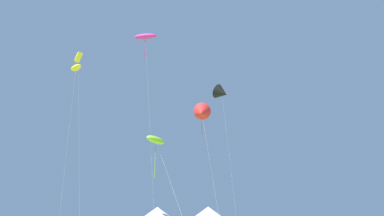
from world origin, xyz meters
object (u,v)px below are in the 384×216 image
(festival_tent_center, at_px, (157,216))
(kite_magenta_parafoil, at_px, (145,37))
(kite_red_delta, at_px, (202,112))
(kite_black_delta, at_px, (222,93))
(festival_tent_left, at_px, (208,216))
(kite_lime_parafoil, at_px, (156,140))
(kite_yellow_parafoil, at_px, (76,68))
(kite_yellow_box, at_px, (79,58))

(festival_tent_center, bearing_deg, kite_magenta_parafoil, -108.34)
(kite_red_delta, height_order, kite_black_delta, kite_black_delta)
(kite_red_delta, height_order, festival_tent_left, kite_red_delta)
(kite_red_delta, xyz_separation_m, kite_magenta_parafoil, (-7.17, 9.46, 14.84))
(kite_black_delta, bearing_deg, kite_lime_parafoil, -112.38)
(kite_lime_parafoil, bearing_deg, kite_red_delta, 67.74)
(kite_yellow_parafoil, relative_size, kite_magenta_parafoil, 0.86)
(kite_red_delta, height_order, kite_yellow_box, kite_yellow_box)
(kite_black_delta, distance_m, festival_tent_center, 24.58)
(kite_magenta_parafoil, bearing_deg, kite_lime_parafoil, -89.87)
(festival_tent_center, bearing_deg, kite_lime_parafoil, -95.29)
(festival_tent_left, bearing_deg, kite_black_delta, -37.54)
(kite_black_delta, distance_m, festival_tent_left, 21.97)
(kite_black_delta, bearing_deg, kite_yellow_box, -158.56)
(kite_yellow_parafoil, xyz_separation_m, kite_red_delta, (18.15, -14.73, -10.81))
(kite_yellow_box, bearing_deg, kite_lime_parafoil, -69.12)
(festival_tent_left, bearing_deg, kite_yellow_parafoil, -166.95)
(kite_yellow_box, bearing_deg, kite_red_delta, -26.86)
(kite_black_delta, relative_size, festival_tent_left, 4.94)
(kite_yellow_parafoil, xyz_separation_m, kite_magenta_parafoil, (10.98, -5.27, 4.03))
(kite_lime_parafoil, distance_m, festival_tent_center, 38.03)
(festival_tent_center, bearing_deg, kite_black_delta, -9.45)
(kite_magenta_parafoil, distance_m, kite_lime_parafoil, 34.78)
(festival_tent_center, bearing_deg, festival_tent_left, -0.00)
(kite_magenta_parafoil, height_order, kite_yellow_box, kite_magenta_parafoil)
(kite_black_delta, height_order, festival_tent_left, kite_black_delta)
(kite_lime_parafoil, xyz_separation_m, festival_tent_left, (12.24, 37.49, -5.32))
(kite_red_delta, bearing_deg, kite_black_delta, 67.50)
(kite_yellow_box, relative_size, kite_black_delta, 1.00)
(festival_tent_center, distance_m, festival_tent_left, 8.77)
(kite_black_delta, height_order, festival_tent_center, kite_black_delta)
(kite_red_delta, xyz_separation_m, festival_tent_center, (-3.63, 20.13, -12.68))
(kite_red_delta, bearing_deg, kite_yellow_box, 153.14)
(kite_lime_parafoil, relative_size, kite_black_delta, 0.30)
(kite_magenta_parafoil, xyz_separation_m, kite_black_delta, (14.73, 8.80, -5.72))
(kite_lime_parafoil, bearing_deg, kite_magenta_parafoil, 90.13)
(kite_yellow_box, distance_m, festival_tent_left, 33.73)
(kite_yellow_parafoil, bearing_deg, kite_yellow_box, -79.44)
(kite_yellow_parafoil, bearing_deg, kite_lime_parafoil, -71.00)
(kite_yellow_box, xyz_separation_m, festival_tent_left, (22.15, 11.51, -22.69))
(kite_lime_parafoil, height_order, kite_yellow_box, kite_yellow_box)
(kite_yellow_box, height_order, festival_tent_left, kite_yellow_box)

